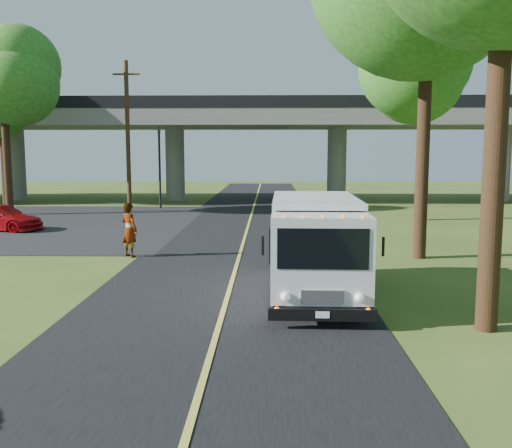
{
  "coord_description": "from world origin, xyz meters",
  "views": [
    {
      "loc": [
        1.05,
        -10.44,
        3.63
      ],
      "look_at": [
        0.67,
        5.53,
        1.6
      ],
      "focal_mm": 40.0,
      "sensor_mm": 36.0,
      "label": 1
    }
  ],
  "objects_px": {
    "tree_right_far": "(429,60)",
    "pedestrian": "(129,230)",
    "tree_left_lot": "(5,75)",
    "tree_left_far": "(2,94)",
    "traffic_signal": "(159,159)",
    "red_sedan": "(1,218)",
    "utility_pole": "(128,136)",
    "step_van": "(315,243)"
  },
  "relations": [
    {
      "from": "tree_left_lot",
      "to": "pedestrian",
      "type": "distance_m",
      "value": 17.73
    },
    {
      "from": "tree_right_far",
      "to": "tree_left_far",
      "type": "bearing_deg",
      "value": 162.9
    },
    {
      "from": "tree_right_far",
      "to": "pedestrian",
      "type": "distance_m",
      "value": 18.48
    },
    {
      "from": "tree_left_lot",
      "to": "step_van",
      "type": "bearing_deg",
      "value": -48.54
    },
    {
      "from": "traffic_signal",
      "to": "utility_pole",
      "type": "relative_size",
      "value": 0.58
    },
    {
      "from": "utility_pole",
      "to": "tree_left_lot",
      "type": "xyz_separation_m",
      "value": [
        -6.29,
        -2.16,
        3.31
      ]
    },
    {
      "from": "pedestrian",
      "to": "tree_right_far",
      "type": "bearing_deg",
      "value": -102.76
    },
    {
      "from": "tree_left_lot",
      "to": "tree_left_far",
      "type": "relative_size",
      "value": 1.06
    },
    {
      "from": "tree_left_far",
      "to": "pedestrian",
      "type": "distance_m",
      "value": 23.83
    },
    {
      "from": "tree_left_far",
      "to": "step_van",
      "type": "height_order",
      "value": "tree_left_far"
    },
    {
      "from": "traffic_signal",
      "to": "tree_right_far",
      "type": "height_order",
      "value": "tree_right_far"
    },
    {
      "from": "tree_left_far",
      "to": "tree_left_lot",
      "type": "bearing_deg",
      "value": -63.43
    },
    {
      "from": "traffic_signal",
      "to": "tree_left_lot",
      "type": "height_order",
      "value": "tree_left_lot"
    },
    {
      "from": "tree_left_lot",
      "to": "red_sedan",
      "type": "bearing_deg",
      "value": -69.43
    },
    {
      "from": "tree_left_far",
      "to": "tree_right_far",
      "type": "bearing_deg",
      "value": -17.1
    },
    {
      "from": "utility_pole",
      "to": "tree_left_far",
      "type": "height_order",
      "value": "tree_left_far"
    },
    {
      "from": "utility_pole",
      "to": "tree_left_far",
      "type": "distance_m",
      "value": 10.45
    },
    {
      "from": "tree_right_far",
      "to": "tree_left_lot",
      "type": "height_order",
      "value": "tree_right_far"
    },
    {
      "from": "tree_left_far",
      "to": "step_van",
      "type": "distance_m",
      "value": 31.29
    },
    {
      "from": "red_sedan",
      "to": "pedestrian",
      "type": "distance_m",
      "value": 10.1
    },
    {
      "from": "tree_left_far",
      "to": "pedestrian",
      "type": "height_order",
      "value": "tree_left_far"
    },
    {
      "from": "tree_left_lot",
      "to": "red_sedan",
      "type": "distance_m",
      "value": 9.93
    },
    {
      "from": "pedestrian",
      "to": "step_van",
      "type": "bearing_deg",
      "value": 176.28
    },
    {
      "from": "traffic_signal",
      "to": "tree_right_far",
      "type": "relative_size",
      "value": 0.47
    },
    {
      "from": "traffic_signal",
      "to": "utility_pole",
      "type": "xyz_separation_m",
      "value": [
        -1.5,
        -2.0,
        1.4
      ]
    },
    {
      "from": "utility_pole",
      "to": "tree_right_far",
      "type": "xyz_separation_m",
      "value": [
        16.71,
        -4.16,
        3.71
      ]
    },
    {
      "from": "tree_left_lot",
      "to": "red_sedan",
      "type": "relative_size",
      "value": 2.6
    },
    {
      "from": "red_sedan",
      "to": "pedestrian",
      "type": "relative_size",
      "value": 2.14
    },
    {
      "from": "traffic_signal",
      "to": "tree_right_far",
      "type": "xyz_separation_m",
      "value": [
        15.21,
        -6.16,
        5.1
      ]
    },
    {
      "from": "step_van",
      "to": "pedestrian",
      "type": "bearing_deg",
      "value": 140.35
    },
    {
      "from": "utility_pole",
      "to": "tree_left_far",
      "type": "relative_size",
      "value": 0.91
    },
    {
      "from": "tree_right_far",
      "to": "step_van",
      "type": "distance_m",
      "value": 18.89
    },
    {
      "from": "pedestrian",
      "to": "utility_pole",
      "type": "bearing_deg",
      "value": -38.86
    },
    {
      "from": "red_sedan",
      "to": "tree_left_lot",
      "type": "bearing_deg",
      "value": 36.11
    },
    {
      "from": "red_sedan",
      "to": "pedestrian",
      "type": "height_order",
      "value": "pedestrian"
    },
    {
      "from": "tree_left_lot",
      "to": "step_van",
      "type": "relative_size",
      "value": 1.77
    },
    {
      "from": "tree_left_lot",
      "to": "tree_left_far",
      "type": "bearing_deg",
      "value": 116.57
    },
    {
      "from": "tree_left_lot",
      "to": "utility_pole",
      "type": "bearing_deg",
      "value": 18.97
    },
    {
      "from": "traffic_signal",
      "to": "pedestrian",
      "type": "distance_m",
      "value": 17.33
    },
    {
      "from": "tree_left_far",
      "to": "red_sedan",
      "type": "distance_m",
      "value": 15.06
    },
    {
      "from": "traffic_signal",
      "to": "utility_pole",
      "type": "bearing_deg",
      "value": -126.87
    },
    {
      "from": "tree_left_lot",
      "to": "pedestrian",
      "type": "bearing_deg",
      "value": -52.19
    }
  ]
}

